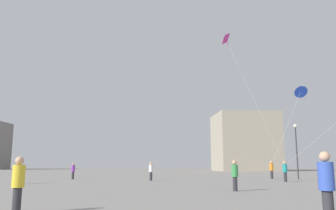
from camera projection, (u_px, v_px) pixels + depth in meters
person_in_black at (18, 172)px, 25.80m from camera, size 0.36×0.36×1.63m
person_in_green at (234, 174)px, 19.02m from camera, size 0.37×0.37×1.69m
person_in_purple at (72, 170)px, 33.68m from camera, size 0.35×0.35×1.59m
person_in_orange at (271, 169)px, 34.62m from camera, size 0.39×0.39×1.79m
person_in_white at (150, 170)px, 31.03m from camera, size 0.36×0.36×1.66m
person_in_teal at (284, 170)px, 28.91m from camera, size 0.37×0.37×1.72m
person_in_yellow at (17, 182)px, 10.32m from camera, size 0.37×0.37×1.70m
person_in_blue at (326, 184)px, 8.64m from camera, size 0.39×0.39×1.79m
kite_magenta_delta at (226, 42)px, 28.93m from camera, size 5.47×2.56×10.96m
kite_cobalt_diamond at (300, 92)px, 35.88m from camera, size 4.14×1.02×8.24m
building_centre_hall at (244, 142)px, 76.18m from camera, size 13.71×13.28×12.50m
lamppost_west at (296, 142)px, 34.24m from camera, size 0.36×0.36×5.43m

